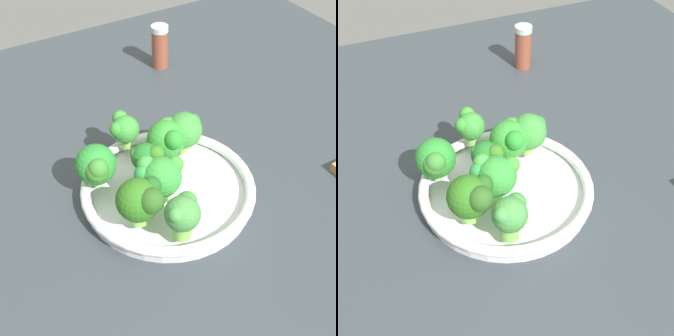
{
  "view_description": "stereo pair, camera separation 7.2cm",
  "coord_description": "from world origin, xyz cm",
  "views": [
    {
      "loc": [
        29.56,
        41.97,
        54.41
      ],
      "look_at": [
        2.48,
        -3.93,
        6.02
      ],
      "focal_mm": 50.89,
      "sensor_mm": 36.0,
      "label": 1
    },
    {
      "loc": [
        23.13,
        45.2,
        54.41
      ],
      "look_at": [
        2.48,
        -3.93,
        6.02
      ],
      "focal_mm": 50.89,
      "sensor_mm": 36.0,
      "label": 2
    }
  ],
  "objects": [
    {
      "name": "broccoli_floret_6",
      "position": [
        4.38,
        -14.96,
        6.96
      ],
      "size": [
        5.06,
        5.58,
        6.21
      ],
      "color": "#88B655",
      "rests_on": "bowl"
    },
    {
      "name": "broccoli_floret_2",
      "position": [
        11.98,
        -8.94,
        6.93
      ],
      "size": [
        6.31,
        7.05,
        6.91
      ],
      "color": "#9ED86D",
      "rests_on": "bowl"
    },
    {
      "name": "bowl",
      "position": [
        2.48,
        -3.93,
        1.54
      ],
      "size": [
        27.46,
        27.46,
        3.02
      ],
      "color": "silver",
      "rests_on": "ground_plane"
    },
    {
      "name": "broccoli_floret_0",
      "position": [
        4.34,
        -7.37,
        6.54
      ],
      "size": [
        4.71,
        4.91,
        5.86
      ],
      "color": "#81BF5A",
      "rests_on": "bowl"
    },
    {
      "name": "ground_plane",
      "position": [
        0.0,
        0.0,
        -1.25
      ],
      "size": [
        130.0,
        130.0,
        2.5
      ],
      "primitive_type": "cube",
      "color": "#333B41"
    },
    {
      "name": "broccoli_floret_4",
      "position": [
        -0.09,
        -8.88,
        7.38
      ],
      "size": [
        6.44,
        7.37,
        7.39
      ],
      "color": "#98D36E",
      "rests_on": "bowl"
    },
    {
      "name": "broccoli_floret_7",
      "position": [
        -3.69,
        -9.37,
        7.32
      ],
      "size": [
        6.37,
        5.97,
        7.27
      ],
      "color": "#94CA5A",
      "rests_on": "bowl"
    },
    {
      "name": "broccoli_floret_3",
      "position": [
        9.7,
        1.12,
        7.42
      ],
      "size": [
        6.85,
        7.07,
        7.38
      ],
      "color": "#89D058",
      "rests_on": "bowl"
    },
    {
      "name": "pepper_shaker",
      "position": [
        -16.51,
        -39.62,
        4.83
      ],
      "size": [
        3.72,
        3.72,
        9.56
      ],
      "color": "brown",
      "rests_on": "ground_plane"
    },
    {
      "name": "broccoli_floret_1",
      "position": [
        5.18,
        -1.89,
        7.28
      ],
      "size": [
        7.28,
        6.29,
        7.23
      ],
      "color": "#8ED967",
      "rests_on": "bowl"
    },
    {
      "name": "broccoli_floret_5",
      "position": [
        6.06,
        5.98,
        7.16
      ],
      "size": [
        5.43,
        5.23,
        6.85
      ],
      "color": "#7CBE4F",
      "rests_on": "bowl"
    }
  ]
}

